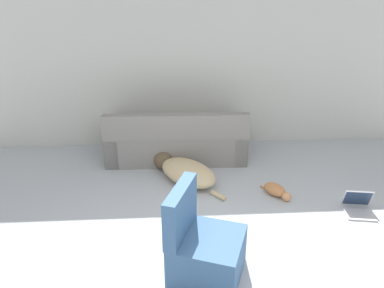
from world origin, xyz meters
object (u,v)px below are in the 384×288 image
laptop_open (358,205)px  couch (176,142)px  dog (185,171)px  cat (276,190)px  side_chair (203,248)px

laptop_open → couch: bearing=152.6°
dog → cat: bearing=-152.2°
cat → laptop_open: size_ratio=1.12×
dog → laptop_open: (2.04, -0.90, -0.06)m
couch → laptop_open: 2.68m
dog → side_chair: size_ratio=1.32×
cat → side_chair: (-1.07, -1.34, 0.21)m
couch → side_chair: size_ratio=2.41×
couch → laptop_open: bearing=144.1°
dog → cat: 1.26m
couch → cat: size_ratio=4.67×
couch → laptop_open: size_ratio=5.23×
couch → dog: bearing=98.7°
side_chair → cat: bearing=-18.0°
dog → cat: dog is taller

